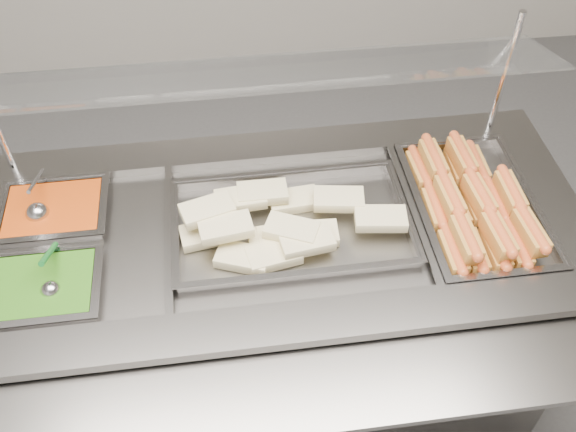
{
  "coord_description": "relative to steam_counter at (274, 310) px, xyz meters",
  "views": [
    {
      "loc": [
        0.05,
        -0.79,
        2.15
      ],
      "look_at": [
        0.19,
        0.39,
        0.86
      ],
      "focal_mm": 40.0,
      "sensor_mm": 36.0,
      "label": 1
    }
  ],
  "objects": [
    {
      "name": "steam_counter",
      "position": [
        0.0,
        0.0,
        0.0
      ],
      "size": [
        1.78,
        0.81,
        0.84
      ],
      "color": "slate",
      "rests_on": "ground"
    },
    {
      "name": "pan_wraps",
      "position": [
        0.06,
        0.0,
        0.4
      ],
      "size": [
        0.64,
        0.38,
        0.07
      ],
      "color": "gray",
      "rests_on": "steam_counter"
    },
    {
      "name": "tortilla_wraps",
      "position": [
        0.01,
        -0.02,
        0.43
      ],
      "size": [
        0.63,
        0.31,
        0.09
      ],
      "color": "beige",
      "rests_on": "pan_wraps"
    },
    {
      "name": "serving_spoon",
      "position": [
        -0.57,
        -0.15,
        0.43
      ],
      "size": [
        0.05,
        0.17,
        0.13
      ],
      "color": "#AEAEB3",
      "rests_on": "pan_peas"
    },
    {
      "name": "pan_beans",
      "position": [
        -0.61,
        0.13,
        0.39
      ],
      "size": [
        0.28,
        0.23,
        0.09
      ],
      "color": "gray",
      "rests_on": "steam_counter"
    },
    {
      "name": "tray_rail",
      "position": [
        0.01,
        -0.48,
        0.38
      ],
      "size": [
        1.69,
        0.38,
        0.05
      ],
      "color": "gray",
      "rests_on": "steam_counter"
    },
    {
      "name": "pan_peas",
      "position": [
        -0.6,
        -0.15,
        0.39
      ],
      "size": [
        0.28,
        0.23,
        0.09
      ],
      "color": "gray",
      "rests_on": "steam_counter"
    },
    {
      "name": "hotdogs_in_buns",
      "position": [
        0.57,
        0.0,
        0.43
      ],
      "size": [
        0.27,
        0.49,
        0.11
      ],
      "color": "#A96223",
      "rests_on": "pan_hotdogs"
    },
    {
      "name": "pan_hotdogs",
      "position": [
        0.59,
        0.01,
        0.38
      ],
      "size": [
        0.33,
        0.52,
        0.09
      ],
      "color": "gray",
      "rests_on": "steam_counter"
    },
    {
      "name": "ladle",
      "position": [
        -0.64,
        0.11,
        0.43
      ],
      "size": [
        0.07,
        0.19,
        0.13
      ],
      "color": "#AEAEB3",
      "rests_on": "pan_beans"
    },
    {
      "name": "sneeze_guard",
      "position": [
        -0.0,
        0.21,
        0.76
      ],
      "size": [
        1.55,
        0.3,
        0.41
      ],
      "color": "silver",
      "rests_on": "steam_counter"
    }
  ]
}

